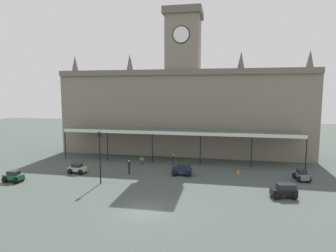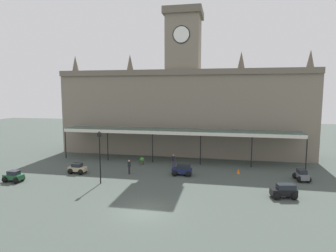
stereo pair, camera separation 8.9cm
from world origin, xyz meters
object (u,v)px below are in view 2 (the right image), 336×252
(victorian_lamppost, at_px, (100,152))
(planter_by_canopy, at_px, (142,161))
(car_beige_sedan, at_px, (77,169))
(pedestrian_near_entrance, at_px, (129,166))
(car_green_sedan, at_px, (14,177))
(car_navy_estate, at_px, (182,170))
(car_grey_sedan, at_px, (302,176))
(pedestrian_crossing_forecourt, at_px, (173,160))
(car_black_estate, at_px, (284,192))
(traffic_cone, at_px, (238,171))

(victorian_lamppost, distance_m, planter_by_canopy, 9.02)
(car_beige_sedan, distance_m, pedestrian_near_entrance, 6.11)
(car_green_sedan, bearing_deg, pedestrian_near_entrance, 24.57)
(car_navy_estate, distance_m, victorian_lamppost, 9.54)
(car_grey_sedan, xyz_separation_m, pedestrian_crossing_forecourt, (-14.46, 2.59, 0.41))
(car_beige_sedan, relative_size, pedestrian_near_entrance, 1.26)
(pedestrian_crossing_forecourt, height_order, planter_by_canopy, pedestrian_crossing_forecourt)
(car_black_estate, distance_m, planter_by_canopy, 18.18)
(pedestrian_near_entrance, bearing_deg, car_green_sedan, -155.43)
(traffic_cone, height_order, planter_by_canopy, planter_by_canopy)
(car_grey_sedan, relative_size, traffic_cone, 3.67)
(car_green_sedan, xyz_separation_m, pedestrian_crossing_forecourt, (15.63, 8.92, 0.41))
(car_grey_sedan, height_order, car_beige_sedan, same)
(car_black_estate, relative_size, car_green_sedan, 1.14)
(car_navy_estate, height_order, pedestrian_near_entrance, pedestrian_near_entrance)
(car_navy_estate, bearing_deg, pedestrian_crossing_forecourt, 116.77)
(car_beige_sedan, distance_m, planter_by_canopy, 8.24)
(car_beige_sedan, relative_size, pedestrian_crossing_forecourt, 1.26)
(pedestrian_near_entrance, relative_size, traffic_cone, 2.87)
(pedestrian_crossing_forecourt, bearing_deg, planter_by_canopy, 171.94)
(car_navy_estate, bearing_deg, planter_by_canopy, 147.24)
(pedestrian_crossing_forecourt, relative_size, victorian_lamppost, 0.30)
(car_navy_estate, height_order, car_beige_sedan, car_navy_estate)
(traffic_cone, bearing_deg, car_black_estate, -62.78)
(car_black_estate, bearing_deg, car_green_sedan, -178.71)
(pedestrian_near_entrance, bearing_deg, car_grey_sedan, 3.76)
(pedestrian_crossing_forecourt, distance_m, planter_by_canopy, 4.35)
(car_grey_sedan, bearing_deg, car_black_estate, -116.89)
(traffic_cone, bearing_deg, pedestrian_crossing_forecourt, 171.27)
(car_black_estate, bearing_deg, traffic_cone, 117.22)
(car_black_estate, distance_m, pedestrian_near_entrance, 16.69)
(car_grey_sedan, bearing_deg, pedestrian_near_entrance, -176.24)
(car_beige_sedan, xyz_separation_m, traffic_cone, (18.46, 3.53, -0.21))
(car_black_estate, bearing_deg, car_navy_estate, 152.77)
(car_navy_estate, distance_m, planter_by_canopy, 7.01)
(pedestrian_crossing_forecourt, bearing_deg, car_grey_sedan, -10.17)
(traffic_cone, bearing_deg, pedestrian_near_entrance, -168.07)
(pedestrian_crossing_forecourt, bearing_deg, car_navy_estate, -63.23)
(car_grey_sedan, height_order, pedestrian_crossing_forecourt, pedestrian_crossing_forecourt)
(car_beige_sedan, height_order, pedestrian_crossing_forecourt, pedestrian_crossing_forecourt)
(car_beige_sedan, distance_m, traffic_cone, 18.79)
(pedestrian_near_entrance, bearing_deg, pedestrian_crossing_forecourt, 40.37)
(planter_by_canopy, bearing_deg, car_beige_sedan, -139.50)
(car_beige_sedan, bearing_deg, pedestrian_near_entrance, 8.49)
(pedestrian_near_entrance, relative_size, pedestrian_crossing_forecourt, 1.00)
(car_black_estate, bearing_deg, pedestrian_crossing_forecourt, 144.30)
(car_black_estate, relative_size, car_navy_estate, 1.06)
(car_black_estate, xyz_separation_m, pedestrian_near_entrance, (-16.08, 4.47, 0.34))
(planter_by_canopy, bearing_deg, car_green_sedan, -139.96)
(car_black_estate, xyz_separation_m, planter_by_canopy, (-15.85, 8.91, -0.07))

